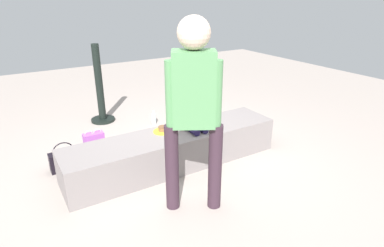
{
  "coord_description": "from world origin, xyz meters",
  "views": [
    {
      "loc": [
        -1.56,
        -2.93,
        1.88
      ],
      "look_at": [
        0.0,
        -0.38,
        0.65
      ],
      "focal_mm": 30.14,
      "sensor_mm": 36.0,
      "label": 1
    }
  ],
  "objects_px": {
    "water_bottle_near_gift": "(154,118)",
    "party_cup_red": "(135,145)",
    "cake_plate": "(163,130)",
    "handbag_black_leather": "(65,160)",
    "child_seated": "(192,112)",
    "cake_box_white": "(216,123)",
    "adult_standing": "(194,102)",
    "gift_bag": "(94,142)"
  },
  "relations": [
    {
      "from": "water_bottle_near_gift",
      "to": "cake_box_white",
      "type": "distance_m",
      "value": 0.94
    },
    {
      "from": "water_bottle_near_gift",
      "to": "cake_plate",
      "type": "bearing_deg",
      "value": -109.66
    },
    {
      "from": "child_seated",
      "to": "party_cup_red",
      "type": "distance_m",
      "value": 0.95
    },
    {
      "from": "adult_standing",
      "to": "child_seated",
      "type": "bearing_deg",
      "value": 59.64
    },
    {
      "from": "cake_plate",
      "to": "party_cup_red",
      "type": "relative_size",
      "value": 2.01
    },
    {
      "from": "gift_bag",
      "to": "party_cup_red",
      "type": "relative_size",
      "value": 2.74
    },
    {
      "from": "cake_box_white",
      "to": "handbag_black_leather",
      "type": "relative_size",
      "value": 0.96
    },
    {
      "from": "gift_bag",
      "to": "water_bottle_near_gift",
      "type": "relative_size",
      "value": 1.39
    },
    {
      "from": "child_seated",
      "to": "cake_plate",
      "type": "bearing_deg",
      "value": 163.24
    },
    {
      "from": "party_cup_red",
      "to": "adult_standing",
      "type": "bearing_deg",
      "value": -89.33
    },
    {
      "from": "cake_box_white",
      "to": "gift_bag",
      "type": "bearing_deg",
      "value": 176.66
    },
    {
      "from": "child_seated",
      "to": "water_bottle_near_gift",
      "type": "relative_size",
      "value": 2.2
    },
    {
      "from": "cake_box_white",
      "to": "handbag_black_leather",
      "type": "distance_m",
      "value": 2.2
    },
    {
      "from": "cake_plate",
      "to": "party_cup_red",
      "type": "xyz_separation_m",
      "value": [
        -0.15,
        0.51,
        -0.37
      ]
    },
    {
      "from": "gift_bag",
      "to": "handbag_black_leather",
      "type": "height_order",
      "value": "handbag_black_leather"
    },
    {
      "from": "child_seated",
      "to": "cake_box_white",
      "type": "height_order",
      "value": "child_seated"
    },
    {
      "from": "cake_box_white",
      "to": "handbag_black_leather",
      "type": "xyz_separation_m",
      "value": [
        -2.2,
        -0.15,
        0.06
      ]
    },
    {
      "from": "adult_standing",
      "to": "handbag_black_leather",
      "type": "bearing_deg",
      "value": 123.38
    },
    {
      "from": "cake_plate",
      "to": "water_bottle_near_gift",
      "type": "bearing_deg",
      "value": 70.34
    },
    {
      "from": "cake_plate",
      "to": "handbag_black_leather",
      "type": "relative_size",
      "value": 0.67
    },
    {
      "from": "child_seated",
      "to": "party_cup_red",
      "type": "xyz_separation_m",
      "value": [
        -0.48,
        0.6,
        -0.56
      ]
    },
    {
      "from": "child_seated",
      "to": "water_bottle_near_gift",
      "type": "distance_m",
      "value": 1.36
    },
    {
      "from": "cake_box_white",
      "to": "adult_standing",
      "type": "bearing_deg",
      "value": -131.41
    },
    {
      "from": "gift_bag",
      "to": "party_cup_red",
      "type": "xyz_separation_m",
      "value": [
        0.46,
        -0.2,
        -0.08
      ]
    },
    {
      "from": "child_seated",
      "to": "cake_box_white",
      "type": "relative_size",
      "value": 1.51
    },
    {
      "from": "gift_bag",
      "to": "party_cup_red",
      "type": "bearing_deg",
      "value": -23.43
    },
    {
      "from": "cake_plate",
      "to": "handbag_black_leather",
      "type": "xyz_separation_m",
      "value": [
        -1.02,
        0.45,
        -0.31
      ]
    },
    {
      "from": "adult_standing",
      "to": "water_bottle_near_gift",
      "type": "height_order",
      "value": "adult_standing"
    },
    {
      "from": "cake_plate",
      "to": "adult_standing",
      "type": "bearing_deg",
      "value": -98.81
    },
    {
      "from": "water_bottle_near_gift",
      "to": "party_cup_red",
      "type": "distance_m",
      "value": 0.86
    },
    {
      "from": "cake_plate",
      "to": "cake_box_white",
      "type": "distance_m",
      "value": 1.37
    },
    {
      "from": "adult_standing",
      "to": "cake_box_white",
      "type": "height_order",
      "value": "adult_standing"
    },
    {
      "from": "water_bottle_near_gift",
      "to": "adult_standing",
      "type": "bearing_deg",
      "value": -105.08
    },
    {
      "from": "child_seated",
      "to": "gift_bag",
      "type": "distance_m",
      "value": 1.33
    },
    {
      "from": "adult_standing",
      "to": "water_bottle_near_gift",
      "type": "xyz_separation_m",
      "value": [
        0.55,
        2.04,
        -0.94
      ]
    },
    {
      "from": "water_bottle_near_gift",
      "to": "handbag_black_leather",
      "type": "relative_size",
      "value": 0.66
    },
    {
      "from": "water_bottle_near_gift",
      "to": "party_cup_red",
      "type": "bearing_deg",
      "value": -131.09
    },
    {
      "from": "cake_plate",
      "to": "party_cup_red",
      "type": "distance_m",
      "value": 0.64
    },
    {
      "from": "water_bottle_near_gift",
      "to": "party_cup_red",
      "type": "xyz_separation_m",
      "value": [
        -0.57,
        -0.65,
        -0.04
      ]
    },
    {
      "from": "child_seated",
      "to": "water_bottle_near_gift",
      "type": "xyz_separation_m",
      "value": [
        0.09,
        1.25,
        -0.51
      ]
    },
    {
      "from": "cake_plate",
      "to": "handbag_black_leather",
      "type": "bearing_deg",
      "value": 156.09
    },
    {
      "from": "child_seated",
      "to": "handbag_black_leather",
      "type": "distance_m",
      "value": 1.54
    }
  ]
}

